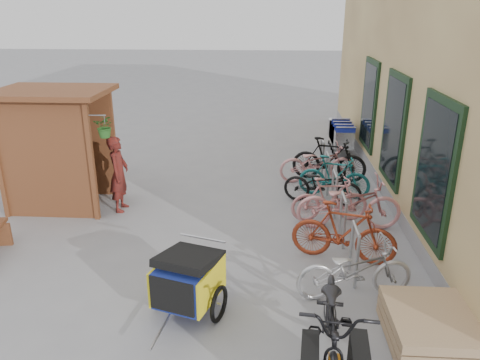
# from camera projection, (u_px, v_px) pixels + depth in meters

# --- Properties ---
(ground) EXTENTS (80.00, 80.00, 0.00)m
(ground) POSITION_uv_depth(u_px,v_px,m) (202.00, 273.00, 7.24)
(ground) COLOR gray
(kiosk) EXTENTS (2.49, 1.65, 2.40)m
(kiosk) POSITION_uv_depth(u_px,v_px,m) (52.00, 132.00, 9.21)
(kiosk) COLOR brown
(kiosk) RESTS_ON ground
(bike_rack) EXTENTS (0.05, 5.35, 0.86)m
(bike_rack) POSITION_uv_depth(u_px,v_px,m) (334.00, 189.00, 9.17)
(bike_rack) COLOR #A5A8AD
(bike_rack) RESTS_ON ground
(pallet_stack) EXTENTS (1.00, 1.20, 0.40)m
(pallet_stack) POSITION_uv_depth(u_px,v_px,m) (430.00, 328.00, 5.68)
(pallet_stack) COLOR tan
(pallet_stack) RESTS_ON ground
(shopping_carts) EXTENTS (0.53, 1.78, 0.95)m
(shopping_carts) POSITION_uv_depth(u_px,v_px,m) (340.00, 133.00, 13.13)
(shopping_carts) COLOR silver
(shopping_carts) RESTS_ON ground
(child_trailer) EXTENTS (1.04, 1.61, 0.93)m
(child_trailer) POSITION_uv_depth(u_px,v_px,m) (188.00, 278.00, 6.16)
(child_trailer) COLOR navy
(child_trailer) RESTS_ON ground
(cargo_bike) EXTENTS (0.96, 2.23, 1.14)m
(cargo_bike) POSITION_uv_depth(u_px,v_px,m) (334.00, 329.00, 5.12)
(cargo_bike) COLOR black
(cargo_bike) RESTS_ON ground
(person_kiosk) EXTENTS (0.37, 0.56, 1.53)m
(person_kiosk) POSITION_uv_depth(u_px,v_px,m) (119.00, 174.00, 9.27)
(person_kiosk) COLOR maroon
(person_kiosk) RESTS_ON ground
(bike_0) EXTENTS (1.73, 0.86, 0.87)m
(bike_0) POSITION_uv_depth(u_px,v_px,m) (355.00, 270.00, 6.51)
(bike_0) COLOR #A7A7AC
(bike_0) RESTS_ON ground
(bike_1) EXTENTS (1.74, 0.88, 1.01)m
(bike_1) POSITION_uv_depth(u_px,v_px,m) (344.00, 232.00, 7.46)
(bike_1) COLOR maroon
(bike_1) RESTS_ON ground
(bike_2) EXTENTS (1.94, 0.75, 1.00)m
(bike_2) POSITION_uv_depth(u_px,v_px,m) (349.00, 203.00, 8.56)
(bike_2) COLOR #D4898A
(bike_2) RESTS_ON ground
(bike_3) EXTENTS (1.51, 0.59, 0.89)m
(bike_3) POSITION_uv_depth(u_px,v_px,m) (330.00, 200.00, 8.87)
(bike_3) COLOR #D4898A
(bike_3) RESTS_ON ground
(bike_4) EXTENTS (1.72, 1.01, 0.85)m
(bike_4) POSITION_uv_depth(u_px,v_px,m) (323.00, 185.00, 9.65)
(bike_4) COLOR black
(bike_4) RESTS_ON ground
(bike_5) EXTENTS (1.59, 0.77, 0.92)m
(bike_5) POSITION_uv_depth(u_px,v_px,m) (334.00, 177.00, 10.03)
(bike_5) COLOR #1B6B6C
(bike_5) RESTS_ON ground
(bike_6) EXTENTS (1.83, 0.81, 0.93)m
(bike_6) POSITION_uv_depth(u_px,v_px,m) (318.00, 163.00, 10.87)
(bike_6) COLOR #D4898A
(bike_6) RESTS_ON ground
(bike_7) EXTENTS (1.80, 0.86, 1.04)m
(bike_7) POSITION_uv_depth(u_px,v_px,m) (329.00, 159.00, 10.96)
(bike_7) COLOR black
(bike_7) RESTS_ON ground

